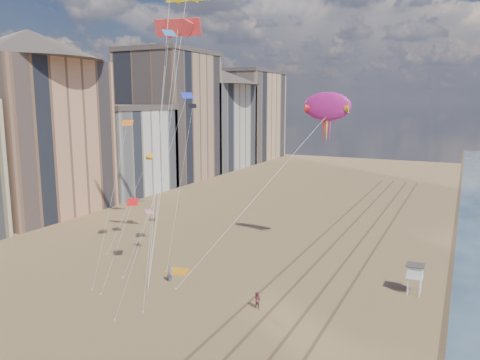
% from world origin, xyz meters
% --- Properties ---
extents(tracks, '(7.68, 120.00, 0.01)m').
position_xyz_m(tracks, '(2.55, 30.00, 0.01)').
color(tracks, brown).
rests_on(tracks, ground).
extents(buildings, '(34.72, 131.35, 29.00)m').
position_xyz_m(buildings, '(-45.73, 65.59, 13.55)').
color(buildings, '#C6B284').
rests_on(buildings, ground).
extents(lifeguard_stand, '(1.59, 1.59, 2.88)m').
position_xyz_m(lifeguard_stand, '(11.85, 26.23, 2.22)').
color(lifeguard_stand, silver).
rests_on(lifeguard_stand, ground).
extents(grounded_kite, '(2.57, 1.96, 0.26)m').
position_xyz_m(grounded_kite, '(-11.07, 21.41, 0.13)').
color(grounded_kite, orange).
rests_on(grounded_kite, ground).
extents(show_kite, '(7.46, 8.18, 24.33)m').
position_xyz_m(show_kite, '(1.31, 32.78, 17.11)').
color(show_kite, '#A4196D').
rests_on(show_kite, ground).
extents(kite_flyer_a, '(0.69, 0.56, 1.63)m').
position_xyz_m(kite_flyer_a, '(-10.32, 18.90, 0.82)').
color(kite_flyer_a, slate).
rests_on(kite_flyer_a, ground).
extents(kite_flyer_b, '(0.87, 0.75, 1.55)m').
position_xyz_m(kite_flyer_b, '(-0.00, 17.02, 0.77)').
color(kite_flyer_b, brown).
rests_on(kite_flyer_b, ground).
extents(small_kites, '(13.09, 12.60, 19.24)m').
position_xyz_m(small_kites, '(-14.47, 23.14, 14.82)').
color(small_kites, orange).
rests_on(small_kites, ground).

